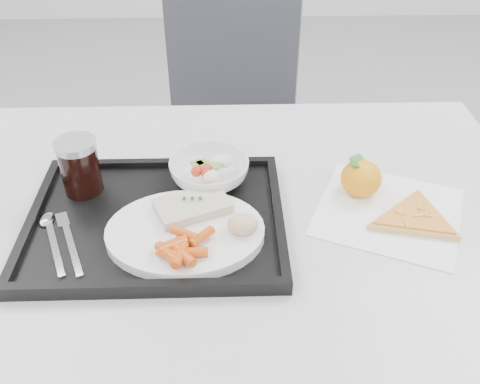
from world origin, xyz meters
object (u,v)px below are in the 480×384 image
object	(u,v)px
tray	(157,221)
cola_glass	(80,165)
table	(223,233)
salad_bowl	(209,172)
pizza_slice	(415,218)
dinner_plate	(185,232)
tangerine	(361,178)
chair	(233,120)

from	to	relation	value
tray	cola_glass	xyz separation A→B (m)	(-0.14, 0.09, 0.06)
table	tray	xyz separation A→B (m)	(-0.12, -0.05, 0.08)
table	salad_bowl	world-z (taller)	salad_bowl
table	pizza_slice	bearing A→B (deg)	-9.28
dinner_plate	tangerine	size ratio (longest dim) A/B	3.18
pizza_slice	salad_bowl	bearing A→B (deg)	162.68
salad_bowl	tangerine	size ratio (longest dim) A/B	1.79
chair	tangerine	xyz separation A→B (m)	(0.23, -0.66, 0.25)
table	chair	size ratio (longest dim) A/B	1.29
chair	salad_bowl	world-z (taller)	chair
cola_glass	pizza_slice	world-z (taller)	cola_glass
tangerine	chair	bearing A→B (deg)	109.41
salad_bowl	cola_glass	xyz separation A→B (m)	(-0.24, -0.02, 0.03)
tray	dinner_plate	xyz separation A→B (m)	(0.05, -0.05, 0.02)
chair	pizza_slice	xyz separation A→B (m)	(0.32, -0.75, 0.22)
table	dinner_plate	size ratio (longest dim) A/B	4.44
tray	tangerine	size ratio (longest dim) A/B	5.30
tangerine	dinner_plate	bearing A→B (deg)	-158.03
salad_bowl	dinner_plate	bearing A→B (deg)	-103.80
tangerine	pizza_slice	bearing A→B (deg)	-47.55
dinner_plate	tangerine	world-z (taller)	tangerine
chair	tangerine	distance (m)	0.75
table	tray	size ratio (longest dim) A/B	2.67
table	chair	bearing A→B (deg)	87.52
cola_glass	dinner_plate	bearing A→B (deg)	-34.87
tray	tangerine	xyz separation A→B (m)	(0.38, 0.08, 0.03)
chair	tangerine	world-z (taller)	chair
tangerine	pizza_slice	distance (m)	0.12
table	cola_glass	world-z (taller)	cola_glass
tray	salad_bowl	bearing A→B (deg)	49.08
tray	dinner_plate	size ratio (longest dim) A/B	1.67
table	tray	distance (m)	0.15
dinner_plate	cola_glass	world-z (taller)	cola_glass
salad_bowl	cola_glass	world-z (taller)	cola_glass
chair	dinner_plate	size ratio (longest dim) A/B	3.44
table	tray	bearing A→B (deg)	-157.20
salad_bowl	pizza_slice	world-z (taller)	salad_bowl
dinner_plate	cola_glass	distance (m)	0.25
cola_glass	pizza_slice	distance (m)	0.62
table	tangerine	distance (m)	0.29
dinner_plate	tangerine	xyz separation A→B (m)	(0.33, 0.13, 0.01)
dinner_plate	salad_bowl	bearing A→B (deg)	76.20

